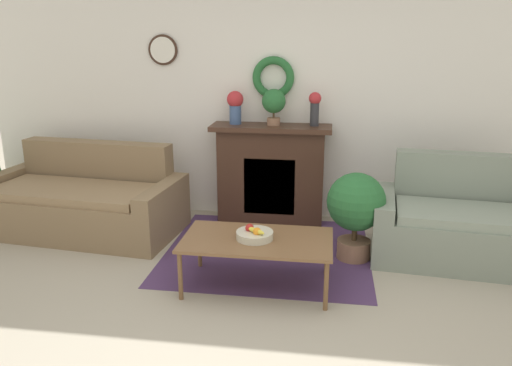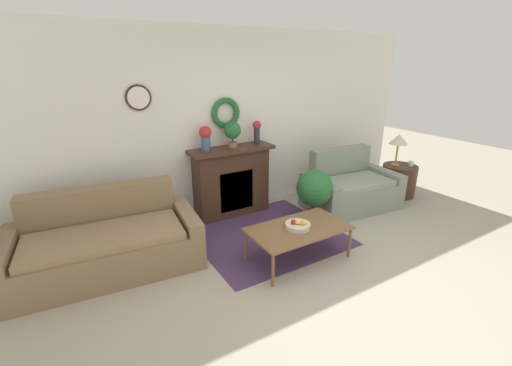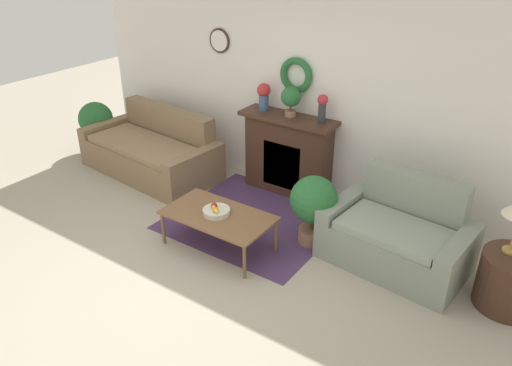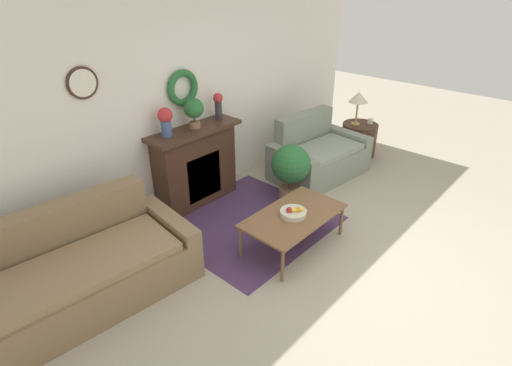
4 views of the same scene
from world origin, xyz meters
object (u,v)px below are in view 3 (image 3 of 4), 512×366
object	(u,v)px
vase_on_mantel_right	(322,106)
potted_plant_on_mantel	(291,98)
fireplace	(288,154)
vase_on_mantel_left	(264,95)
fruit_bowl	(216,211)
couch_left	(153,152)
potted_plant_floor_by_couch	(96,121)
loveseat_right	(398,236)
coffee_table	(218,217)
potted_plant_floor_by_loveseat	(314,203)
side_table_by_loveseat	(510,281)

from	to	relation	value
vase_on_mantel_right	potted_plant_on_mantel	distance (m)	0.42
fireplace	vase_on_mantel_left	world-z (taller)	vase_on_mantel_left
fruit_bowl	vase_on_mantel_left	distance (m)	1.82
couch_left	potted_plant_on_mantel	xyz separation A→B (m)	(1.92, 0.56, 0.98)
vase_on_mantel_left	potted_plant_floor_by_couch	size ratio (longest dim) A/B	0.44
loveseat_right	fruit_bowl	size ratio (longest dim) A/B	5.16
coffee_table	potted_plant_on_mantel	distance (m)	1.79
fruit_bowl	potted_plant_floor_by_loveseat	xyz separation A→B (m)	(0.81, 0.67, 0.04)
fireplace	vase_on_mantel_left	bearing A→B (deg)	179.17
vase_on_mantel_left	potted_plant_floor_by_couch	distance (m)	2.89
potted_plant_floor_by_couch	side_table_by_loveseat	bearing A→B (deg)	-2.74
loveseat_right	potted_plant_floor_by_loveseat	distance (m)	0.93
vase_on_mantel_right	couch_left	bearing A→B (deg)	-166.16
fruit_bowl	vase_on_mantel_right	bearing A→B (deg)	75.94
potted_plant_on_mantel	potted_plant_floor_by_loveseat	size ratio (longest dim) A/B	0.47
vase_on_mantel_right	potted_plant_on_mantel	world-z (taller)	potted_plant_on_mantel
couch_left	loveseat_right	world-z (taller)	loveseat_right
fireplace	fruit_bowl	distance (m)	1.57
side_table_by_loveseat	vase_on_mantel_right	distance (m)	2.73
loveseat_right	vase_on_mantel_right	xyz separation A→B (m)	(-1.32, 0.73, 0.95)
fireplace	vase_on_mantel_left	xyz separation A→B (m)	(-0.39, 0.01, 0.72)
loveseat_right	couch_left	bearing A→B (deg)	-176.47
coffee_table	vase_on_mantel_left	distance (m)	1.85
vase_on_mantel_right	coffee_table	bearing A→B (deg)	-103.43
fireplace	loveseat_right	distance (m)	1.92
loveseat_right	vase_on_mantel_right	world-z (taller)	vase_on_mantel_right
couch_left	vase_on_mantel_left	size ratio (longest dim) A/B	6.05
loveseat_right	fireplace	bearing A→B (deg)	163.61
vase_on_mantel_right	fruit_bowl	bearing A→B (deg)	-104.06
vase_on_mantel_left	vase_on_mantel_right	distance (m)	0.83
fireplace	potted_plant_floor_by_loveseat	size ratio (longest dim) A/B	1.58
side_table_by_loveseat	potted_plant_floor_by_loveseat	distance (m)	2.01
potted_plant_floor_by_couch	loveseat_right	bearing A→B (deg)	-2.37
fruit_bowl	potted_plant_floor_by_loveseat	bearing A→B (deg)	39.52
vase_on_mantel_left	vase_on_mantel_right	bearing A→B (deg)	0.00
coffee_table	side_table_by_loveseat	xyz separation A→B (m)	(2.78, 0.75, -0.11)
couch_left	potted_plant_on_mantel	world-z (taller)	potted_plant_on_mantel
couch_left	potted_plant_floor_by_couch	xyz separation A→B (m)	(-1.23, 0.05, 0.20)
side_table_by_loveseat	potted_plant_floor_by_couch	distance (m)	5.99
coffee_table	side_table_by_loveseat	world-z (taller)	side_table_by_loveseat
vase_on_mantel_right	potted_plant_on_mantel	size ratio (longest dim) A/B	0.93
loveseat_right	potted_plant_floor_by_couch	world-z (taller)	loveseat_right
fireplace	fruit_bowl	xyz separation A→B (m)	(0.05, -1.56, -0.08)
couch_left	potted_plant_floor_by_couch	world-z (taller)	couch_left
potted_plant_on_mantel	potted_plant_floor_by_couch	distance (m)	3.28
fruit_bowl	potted_plant_on_mantel	distance (m)	1.76
loveseat_right	potted_plant_on_mantel	world-z (taller)	potted_plant_on_mantel
couch_left	loveseat_right	bearing A→B (deg)	3.36
fireplace	potted_plant_floor_by_couch	distance (m)	3.17
side_table_by_loveseat	potted_plant_on_mantel	xyz separation A→B (m)	(-2.83, 0.79, 1.02)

